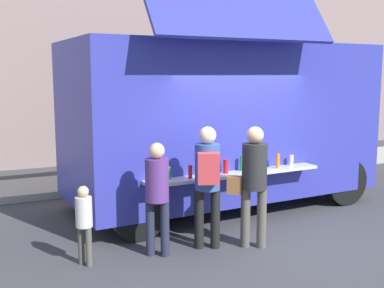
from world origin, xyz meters
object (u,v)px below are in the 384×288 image
Objects in this scene: food_truck_main at (222,119)px; trash_bin at (303,151)px; customer_front_ordering at (253,177)px; customer_mid_with_backpack at (208,175)px; customer_rear_waiting at (157,189)px; child_near_queue at (84,218)px.

food_truck_main is 4.62m from trash_bin.
customer_mid_with_backpack reaches higher than customer_front_ordering.
customer_rear_waiting is (-5.86, -4.22, 0.51)m from trash_bin.
child_near_queue is at bearing -148.97° from trash_bin.
trash_bin is 0.56× the size of customer_rear_waiting.
child_near_queue reaches higher than trash_bin.
trash_bin is 6.38m from customer_front_ordering.
child_near_queue is at bearing 118.81° from customer_rear_waiting.
customer_mid_with_backpack is (-1.31, -1.98, -0.58)m from food_truck_main.
customer_mid_with_backpack is at bearing 102.95° from customer_front_ordering.
customer_rear_waiting is (-0.74, 0.07, -0.14)m from customer_mid_with_backpack.
customer_front_ordering reaches higher than trash_bin.
customer_front_ordering reaches higher than customer_rear_waiting.
customer_rear_waiting reaches higher than child_near_queue.
customer_front_ordering is 0.67m from customer_mid_with_backpack.
food_truck_main is 3.24× the size of customer_mid_with_backpack.
customer_front_ordering is (-4.48, -4.50, 0.61)m from trash_bin.
food_truck_main reaches higher than customer_front_ordering.
customer_rear_waiting is at bearing -36.53° from child_near_queue.
food_truck_main is 3.62× the size of customer_rear_waiting.
customer_front_ordering is at bearing -84.01° from customer_mid_with_backpack.
food_truck_main is 5.37× the size of child_near_queue.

